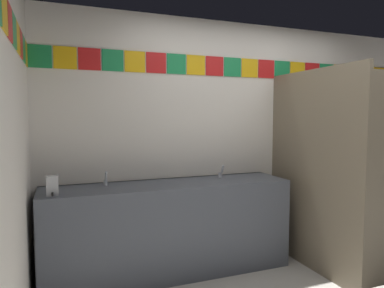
# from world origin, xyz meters

# --- Properties ---
(wall_back) EXTENTS (4.23, 0.09, 2.51)m
(wall_back) POSITION_xyz_m (0.00, 1.51, 1.26)
(wall_back) COLOR silver
(wall_back) RESTS_ON ground_plane
(vanity_counter) EXTENTS (2.33, 0.55, 0.88)m
(vanity_counter) POSITION_xyz_m (-0.90, 1.20, 0.45)
(vanity_counter) COLOR #4C515B
(vanity_counter) RESTS_ON ground_plane
(faucet_left) EXTENTS (0.04, 0.10, 0.14)m
(faucet_left) POSITION_xyz_m (-1.48, 1.28, 0.93)
(faucet_left) COLOR silver
(faucet_left) RESTS_ON vanity_counter
(faucet_right) EXTENTS (0.04, 0.10, 0.14)m
(faucet_right) POSITION_xyz_m (-0.32, 1.28, 0.93)
(faucet_right) COLOR silver
(faucet_right) RESTS_ON vanity_counter
(soap_dispenser) EXTENTS (0.09, 0.09, 0.16)m
(soap_dispenser) POSITION_xyz_m (-1.93, 1.04, 0.96)
(soap_dispenser) COLOR #B7BABF
(soap_dispenser) RESTS_ON vanity_counter
(stall_divider) EXTENTS (0.92, 1.31, 1.96)m
(stall_divider) POSITION_xyz_m (0.61, 0.57, 0.98)
(stall_divider) COLOR #726651
(stall_divider) RESTS_ON ground_plane
(toilet) EXTENTS (0.39, 0.49, 0.74)m
(toilet) POSITION_xyz_m (0.97, 1.10, 0.30)
(toilet) COLOR white
(toilet) RESTS_ON ground_plane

